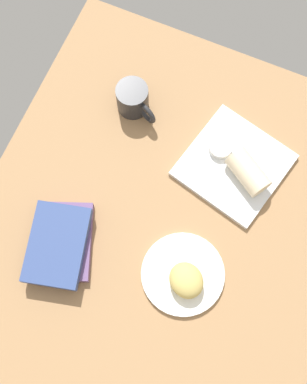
{
  "coord_description": "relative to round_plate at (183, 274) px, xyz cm",
  "views": [
    {
      "loc": [
        -24.87,
        -9.29,
        126.49
      ],
      "look_at": [
        7.73,
        4.67,
        7.0
      ],
      "focal_mm": 47.19,
      "sensor_mm": 36.0,
      "label": 1
    }
  ],
  "objects": [
    {
      "name": "book_stack",
      "position": [
        -5.08,
        29.88,
        2.09
      ],
      "size": [
        24.24,
        19.27,
        5.53
      ],
      "color": "#6B4C7A",
      "rests_on": "dining_table"
    },
    {
      "name": "round_plate",
      "position": [
        0.0,
        0.0,
        0.0
      ],
      "size": [
        20.13,
        20.13,
        1.4
      ],
      "primitive_type": "cylinder",
      "color": "white",
      "rests_on": "dining_table"
    },
    {
      "name": "breakfast_wrap",
      "position": [
        28.97,
        -5.39,
        3.95
      ],
      "size": [
        11.17,
        12.74,
        6.1
      ],
      "primitive_type": "cylinder",
      "rotation": [
        1.57,
        0.0,
        5.72
      ],
      "color": "beige",
      "rests_on": "square_plate"
    },
    {
      "name": "square_plate",
      "position": [
        30.87,
        -1.52,
        0.1
      ],
      "size": [
        29.01,
        29.01,
        1.6
      ],
      "primitive_type": "cube",
      "rotation": [
        0.0,
        0.0,
        -0.24
      ],
      "color": "white",
      "rests_on": "dining_table"
    },
    {
      "name": "dining_table",
      "position": [
        7.81,
        9.66,
        -2.7
      ],
      "size": [
        110.0,
        90.0,
        4.0
      ],
      "primitive_type": "cube",
      "color": "#9E754C",
      "rests_on": "ground"
    },
    {
      "name": "scone_pastry",
      "position": [
        -1.51,
        -1.3,
        3.39
      ],
      "size": [
        11.42,
        11.65,
        5.39
      ],
      "primitive_type": "ellipsoid",
      "rotation": [
        0.0,
        0.0,
        0.93
      ],
      "color": "#D0B761",
      "rests_on": "round_plate"
    },
    {
      "name": "sauce_cup",
      "position": [
        33.25,
        3.32,
        2.01
      ],
      "size": [
        5.91,
        5.91,
        2.05
      ],
      "color": "silver",
      "rests_on": "square_plate"
    },
    {
      "name": "coffee_mug",
      "position": [
        36.17,
        28.8,
        3.69
      ],
      "size": [
        8.48,
        12.36,
        8.56
      ],
      "color": "#262628",
      "rests_on": "dining_table"
    }
  ]
}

